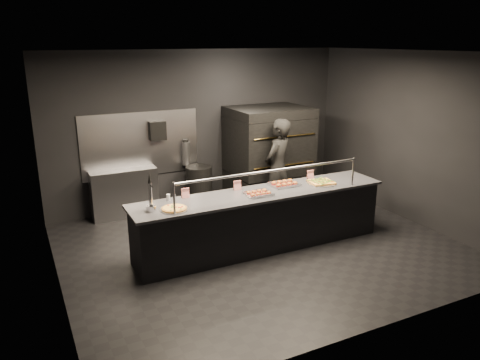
{
  "coord_description": "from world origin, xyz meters",
  "views": [
    {
      "loc": [
        -3.32,
        -5.95,
        3.17
      ],
      "look_at": [
        -0.27,
        0.2,
        1.1
      ],
      "focal_mm": 35.0,
      "sensor_mm": 36.0,
      "label": 1
    }
  ],
  "objects_px": {
    "towel_dispenser": "(157,131)",
    "beer_tap": "(151,200)",
    "slider_tray_b": "(284,184)",
    "square_pizza": "(321,182)",
    "round_pizza": "(174,209)",
    "worker": "(278,168)",
    "pizza_oven": "(268,155)",
    "fire_extinguisher": "(186,153)",
    "trash_bin": "(199,187)",
    "prep_shelf": "(125,193)",
    "slider_tray_a": "(259,193)",
    "service_counter": "(261,220)"
  },
  "relations": [
    {
      "from": "slider_tray_b",
      "to": "square_pizza",
      "type": "relative_size",
      "value": 1.0
    },
    {
      "from": "prep_shelf",
      "to": "slider_tray_b",
      "type": "xyz_separation_m",
      "value": [
        2.1,
        -2.17,
        0.5
      ]
    },
    {
      "from": "service_counter",
      "to": "prep_shelf",
      "type": "relative_size",
      "value": 3.42
    },
    {
      "from": "service_counter",
      "to": "prep_shelf",
      "type": "height_order",
      "value": "service_counter"
    },
    {
      "from": "round_pizza",
      "to": "worker",
      "type": "relative_size",
      "value": 0.22
    },
    {
      "from": "fire_extinguisher",
      "to": "slider_tray_a",
      "type": "xyz_separation_m",
      "value": [
        0.25,
        -2.49,
        -0.12
      ]
    },
    {
      "from": "square_pizza",
      "to": "slider_tray_a",
      "type": "bearing_deg",
      "value": -176.86
    },
    {
      "from": "round_pizza",
      "to": "slider_tray_b",
      "type": "relative_size",
      "value": 0.85
    },
    {
      "from": "fire_extinguisher",
      "to": "trash_bin",
      "type": "distance_m",
      "value": 0.71
    },
    {
      "from": "slider_tray_a",
      "to": "square_pizza",
      "type": "relative_size",
      "value": 0.92
    },
    {
      "from": "beer_tap",
      "to": "worker",
      "type": "xyz_separation_m",
      "value": [
        2.69,
        1.14,
        -0.16
      ]
    },
    {
      "from": "slider_tray_b",
      "to": "towel_dispenser",
      "type": "bearing_deg",
      "value": 122.0
    },
    {
      "from": "square_pizza",
      "to": "worker",
      "type": "distance_m",
      "value": 1.14
    },
    {
      "from": "service_counter",
      "to": "round_pizza",
      "type": "distance_m",
      "value": 1.53
    },
    {
      "from": "beer_tap",
      "to": "round_pizza",
      "type": "xyz_separation_m",
      "value": [
        0.29,
        -0.1,
        -0.14
      ]
    },
    {
      "from": "pizza_oven",
      "to": "fire_extinguisher",
      "type": "xyz_separation_m",
      "value": [
        -1.55,
        0.5,
        0.09
      ]
    },
    {
      "from": "prep_shelf",
      "to": "slider_tray_a",
      "type": "bearing_deg",
      "value": -58.07
    },
    {
      "from": "fire_extinguisher",
      "to": "trash_bin",
      "type": "bearing_deg",
      "value": -60.93
    },
    {
      "from": "fire_extinguisher",
      "to": "trash_bin",
      "type": "relative_size",
      "value": 0.6
    },
    {
      "from": "service_counter",
      "to": "beer_tap",
      "type": "bearing_deg",
      "value": -178.89
    },
    {
      "from": "fire_extinguisher",
      "to": "beer_tap",
      "type": "bearing_deg",
      "value": -119.8
    },
    {
      "from": "towel_dispenser",
      "to": "fire_extinguisher",
      "type": "distance_m",
      "value": 0.74
    },
    {
      "from": "towel_dispenser",
      "to": "fire_extinguisher",
      "type": "bearing_deg",
      "value": 1.04
    },
    {
      "from": "pizza_oven",
      "to": "towel_dispenser",
      "type": "distance_m",
      "value": 2.23
    },
    {
      "from": "slider_tray_b",
      "to": "square_pizza",
      "type": "distance_m",
      "value": 0.62
    },
    {
      "from": "round_pizza",
      "to": "square_pizza",
      "type": "relative_size",
      "value": 0.84
    },
    {
      "from": "fire_extinguisher",
      "to": "beer_tap",
      "type": "distance_m",
      "value": 2.81
    },
    {
      "from": "square_pizza",
      "to": "beer_tap",
      "type": "bearing_deg",
      "value": -179.73
    },
    {
      "from": "round_pizza",
      "to": "slider_tray_a",
      "type": "height_order",
      "value": "slider_tray_a"
    },
    {
      "from": "fire_extinguisher",
      "to": "beer_tap",
      "type": "relative_size",
      "value": 0.94
    },
    {
      "from": "round_pizza",
      "to": "slider_tray_b",
      "type": "distance_m",
      "value": 1.97
    },
    {
      "from": "towel_dispenser",
      "to": "prep_shelf",
      "type": "bearing_deg",
      "value": -174.29
    },
    {
      "from": "towel_dispenser",
      "to": "trash_bin",
      "type": "height_order",
      "value": "towel_dispenser"
    },
    {
      "from": "fire_extinguisher",
      "to": "worker",
      "type": "relative_size",
      "value": 0.28
    },
    {
      "from": "prep_shelf",
      "to": "trash_bin",
      "type": "height_order",
      "value": "prep_shelf"
    },
    {
      "from": "towel_dispenser",
      "to": "pizza_oven",
      "type": "bearing_deg",
      "value": -13.14
    },
    {
      "from": "worker",
      "to": "fire_extinguisher",
      "type": "bearing_deg",
      "value": -75.7
    },
    {
      "from": "slider_tray_b",
      "to": "slider_tray_a",
      "type": "bearing_deg",
      "value": -158.46
    },
    {
      "from": "towel_dispenser",
      "to": "slider_tray_b",
      "type": "height_order",
      "value": "towel_dispenser"
    },
    {
      "from": "beer_tap",
      "to": "round_pizza",
      "type": "distance_m",
      "value": 0.34
    },
    {
      "from": "towel_dispenser",
      "to": "beer_tap",
      "type": "distance_m",
      "value": 2.61
    },
    {
      "from": "fire_extinguisher",
      "to": "prep_shelf",
      "type": "bearing_deg",
      "value": -176.34
    },
    {
      "from": "beer_tap",
      "to": "worker",
      "type": "relative_size",
      "value": 0.29
    },
    {
      "from": "worker",
      "to": "slider_tray_b",
      "type": "bearing_deg",
      "value": 34.52
    },
    {
      "from": "prep_shelf",
      "to": "beer_tap",
      "type": "xyz_separation_m",
      "value": [
        -0.14,
        -2.35,
        0.62
      ]
    },
    {
      "from": "round_pizza",
      "to": "towel_dispenser",
      "type": "bearing_deg",
      "value": 77.7
    },
    {
      "from": "pizza_oven",
      "to": "towel_dispenser",
      "type": "relative_size",
      "value": 5.46
    },
    {
      "from": "service_counter",
      "to": "slider_tray_a",
      "type": "relative_size",
      "value": 9.34
    },
    {
      "from": "slider_tray_a",
      "to": "trash_bin",
      "type": "relative_size",
      "value": 0.53
    },
    {
      "from": "slider_tray_b",
      "to": "trash_bin",
      "type": "relative_size",
      "value": 0.57
    }
  ]
}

